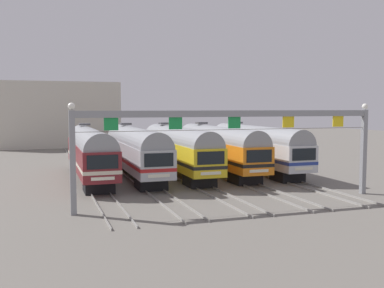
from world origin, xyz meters
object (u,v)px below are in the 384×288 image
object	(u,v)px
commuter_train_maroon	(90,151)
catenary_gantry	(234,128)
commuter_train_yellow	(178,148)
commuter_train_orange	(218,147)
commuter_train_silver	(256,146)
commuter_train_stainless	(135,149)

from	to	relation	value
commuter_train_maroon	catenary_gantry	world-z (taller)	catenary_gantry
commuter_train_yellow	commuter_train_orange	world-z (taller)	same
commuter_train_silver	commuter_train_yellow	bearing A→B (deg)	180.00
commuter_train_silver	catenary_gantry	bearing A→B (deg)	-122.08
commuter_train_orange	commuter_train_silver	size ratio (longest dim) A/B	1.00
commuter_train_stainless	catenary_gantry	distance (m)	14.38
catenary_gantry	commuter_train_stainless	bearing A→B (deg)	107.40
commuter_train_maroon	commuter_train_stainless	xyz separation A→B (m)	(4.23, 0.00, 0.00)
commuter_train_maroon	commuter_train_orange	distance (m)	12.69
commuter_train_maroon	commuter_train_silver	world-z (taller)	same
commuter_train_maroon	commuter_train_orange	world-z (taller)	same
commuter_train_stainless	commuter_train_silver	bearing A→B (deg)	0.00
commuter_train_maroon	commuter_train_silver	distance (m)	16.93
commuter_train_yellow	commuter_train_silver	xyz separation A→B (m)	(8.46, 0.00, 0.00)
commuter_train_maroon	commuter_train_stainless	world-z (taller)	same
commuter_train_yellow	commuter_train_silver	bearing A→B (deg)	0.00
commuter_train_stainless	commuter_train_silver	xyz separation A→B (m)	(12.69, 0.00, 0.00)
commuter_train_orange	commuter_train_silver	bearing A→B (deg)	0.00
commuter_train_stainless	commuter_train_orange	bearing A→B (deg)	0.00
commuter_train_yellow	commuter_train_orange	size ratio (longest dim) A/B	1.00
commuter_train_orange	commuter_train_stainless	bearing A→B (deg)	180.00
commuter_train_stainless	commuter_train_yellow	bearing A→B (deg)	0.00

